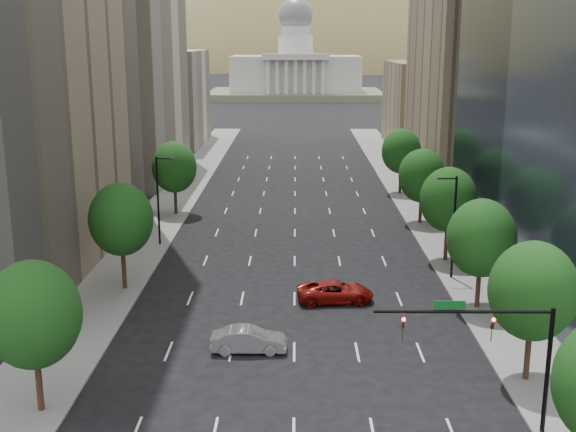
{
  "coord_description": "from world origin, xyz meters",
  "views": [
    {
      "loc": [
        0.05,
        -3.85,
        20.09
      ],
      "look_at": [
        -0.46,
        45.09,
        8.0
      ],
      "focal_mm": 44.75,
      "sensor_mm": 36.0,
      "label": 1
    }
  ],
  "objects_px": {
    "traffic_signal": "(501,342)",
    "capitol": "(296,73)",
    "car_silver": "(249,340)",
    "car_red_far": "(335,292)"
  },
  "relations": [
    {
      "from": "traffic_signal",
      "to": "capitol",
      "type": "xyz_separation_m",
      "value": [
        -10.53,
        219.71,
        3.4
      ]
    },
    {
      "from": "car_silver",
      "to": "capitol",
      "type": "bearing_deg",
      "value": -1.32
    },
    {
      "from": "capitol",
      "to": "car_silver",
      "type": "height_order",
      "value": "capitol"
    },
    {
      "from": "capitol",
      "to": "car_silver",
      "type": "distance_m",
      "value": 209.84
    },
    {
      "from": "capitol",
      "to": "car_silver",
      "type": "relative_size",
      "value": 12.03
    },
    {
      "from": "capitol",
      "to": "car_red_far",
      "type": "distance_m",
      "value": 200.5
    },
    {
      "from": "car_silver",
      "to": "car_red_far",
      "type": "distance_m",
      "value": 11.21
    },
    {
      "from": "car_silver",
      "to": "traffic_signal",
      "type": "bearing_deg",
      "value": -127.07
    },
    {
      "from": "traffic_signal",
      "to": "car_red_far",
      "type": "relative_size",
      "value": 1.53
    },
    {
      "from": "capitol",
      "to": "car_red_far",
      "type": "height_order",
      "value": "capitol"
    }
  ]
}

